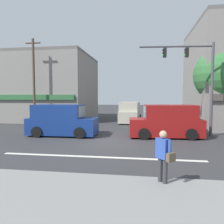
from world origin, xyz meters
TOP-DOWN VIEW (x-y plane):
  - ground_plane at (0.00, 0.00)m, footprint 120.00×120.00m
  - lane_marking_stripe at (0.00, -3.50)m, footprint 9.00×0.24m
  - sidewalk_curb at (0.00, -8.50)m, footprint 40.00×5.00m
  - building_left_block at (-10.51, 11.50)m, footprint 12.58×9.16m
  - street_tree at (7.79, 5.36)m, footprint 4.15×4.15m
  - utility_pole_near_left at (-8.02, 5.99)m, footprint 1.40×0.22m
  - traffic_light_mast at (5.37, 2.53)m, footprint 4.88×0.55m
  - van_crossing_rightbound at (0.49, 9.68)m, footprint 2.21×4.69m
  - van_waiting_far at (-3.63, 1.37)m, footprint 4.62×2.07m
  - van_parked_curbside at (3.37, 1.74)m, footprint 4.73×2.30m
  - pedestrian_foreground_with_bag at (2.46, -6.41)m, footprint 0.54×0.62m

SIDE VIEW (x-z plane):
  - ground_plane at x=0.00m, z-range 0.00..0.00m
  - lane_marking_stripe at x=0.00m, z-range 0.00..0.01m
  - sidewalk_curb at x=0.00m, z-range 0.00..0.16m
  - pedestrian_foreground_with_bag at x=2.46m, z-range 0.12..1.79m
  - van_crossing_rightbound at x=0.49m, z-range -0.05..2.06m
  - van_waiting_far at x=-3.63m, z-range -0.05..2.06m
  - van_parked_curbside at x=3.37m, z-range -0.05..2.06m
  - building_left_block at x=-10.51m, z-range 0.00..7.36m
  - utility_pole_near_left at x=-8.02m, z-range 0.15..8.00m
  - traffic_light_mast at x=5.37m, z-range 1.08..7.28m
  - street_tree at x=7.79m, z-range 1.12..7.53m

